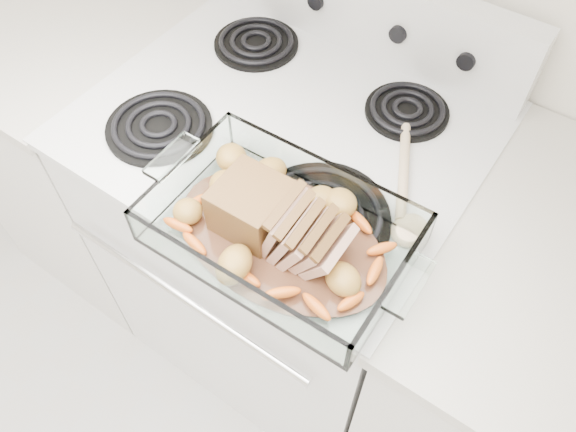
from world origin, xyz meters
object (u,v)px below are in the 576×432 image
Objects in this scene: counter_left at (109,144)px; baking_dish at (281,234)px; pork_roast at (270,217)px; electric_range at (286,244)px; counter_right at (524,388)px.

baking_dish is (0.83, -0.24, 0.50)m from counter_left.
counter_left is 1.00m from pork_roast.
pork_roast is (0.14, -0.24, 0.51)m from electric_range.
counter_right is 0.75m from baking_dish.
counter_left is at bearing 162.38° from baking_dish.
electric_range reaches higher than counter_left.
counter_right is (1.33, 0.00, 0.00)m from counter_left.
counter_left is (-0.67, -0.00, -0.02)m from electric_range.
counter_right is at bearing 24.73° from baking_dish.
electric_range is at bearing 179.90° from counter_right.
counter_right is 0.78m from pork_roast.
counter_right is 4.03× the size of pork_roast.
electric_range is 1.20× the size of counter_right.
baking_dish is at bearing 3.13° from pork_roast.
electric_range is at bearing 122.68° from baking_dish.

